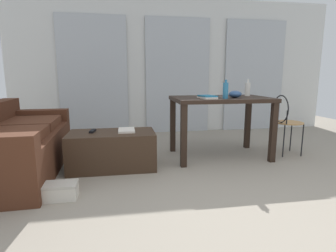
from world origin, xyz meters
TOP-DOWN VIEW (x-y plane):
  - ground_plane at (0.00, 1.36)m, footprint 8.43×8.43m
  - wall_back at (0.00, 3.51)m, footprint 6.09×0.10m
  - curtains at (0.00, 3.43)m, footprint 4.33×0.03m
  - couch at (-2.25, 1.46)m, footprint 0.93×1.94m
  - coffee_table at (-1.19, 1.46)m, footprint 0.99×0.54m
  - craft_table at (0.22, 1.70)m, footprint 1.24×0.80m
  - wire_chair at (1.12, 1.64)m, footprint 0.38×0.38m
  - bottle_near at (0.18, 1.46)m, footprint 0.07×0.07m
  - bottle_far at (0.65, 1.83)m, footprint 0.07×0.07m
  - bowl at (0.37, 1.59)m, footprint 0.16×0.16m
  - book_stack at (-0.02, 1.52)m, footprint 0.20×0.29m
  - scissors at (0.21, 1.73)m, footprint 0.09×0.11m
  - tv_remote_primary at (-1.41, 1.50)m, footprint 0.07×0.16m
  - magazine at (-1.02, 1.49)m, footprint 0.19×0.28m
  - shoebox at (-1.64, 0.70)m, footprint 0.34×0.19m

SIDE VIEW (x-z plane):
  - ground_plane at x=0.00m, z-range 0.00..0.00m
  - shoebox at x=-1.64m, z-range 0.00..0.14m
  - coffee_table at x=-1.19m, z-range 0.00..0.43m
  - couch at x=-2.25m, z-range -0.07..0.70m
  - magazine at x=-1.02m, z-range 0.43..0.45m
  - tv_remote_primary at x=-1.41m, z-range 0.43..0.45m
  - wire_chair at x=1.12m, z-range 0.10..0.92m
  - craft_table at x=0.22m, z-range 0.28..1.08m
  - scissors at x=0.21m, z-range 0.80..0.80m
  - book_stack at x=-0.02m, z-range 0.80..0.84m
  - bowl at x=0.37m, z-range 0.80..0.89m
  - bottle_far at x=0.65m, z-range 0.78..1.01m
  - bottle_near at x=0.18m, z-range 0.79..1.01m
  - curtains at x=0.00m, z-range 0.00..2.14m
  - wall_back at x=0.00m, z-range 0.00..2.49m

